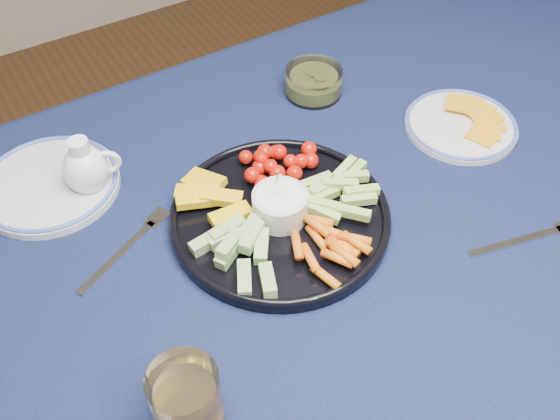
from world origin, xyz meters
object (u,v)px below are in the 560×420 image
crudite_platter (279,215)px  side_plate_extra (50,184)px  juice_tumbler (187,402)px  creamer_pitcher (87,169)px  dining_table (334,284)px  pickle_bowl (314,83)px  cheese_plate (461,124)px

crudite_platter → side_plate_extra: crudite_platter is taller
juice_tumbler → side_plate_extra: bearing=92.5°
side_plate_extra → juice_tumbler: bearing=-87.5°
creamer_pitcher → side_plate_extra: size_ratio=0.45×
dining_table → juice_tumbler: (-0.29, -0.12, 0.13)m
crudite_platter → pickle_bowl: size_ratio=3.16×
cheese_plate → juice_tumbler: bearing=-160.4°
dining_table → cheese_plate: bearing=17.6°
dining_table → creamer_pitcher: size_ratio=17.00×
dining_table → side_plate_extra: side_plate_extra is taller
cheese_plate → dining_table: bearing=-162.4°
cheese_plate → juice_tumbler: juice_tumbler is taller
dining_table → crudite_platter: bearing=118.5°
juice_tumbler → creamer_pitcher: bearing=85.1°
dining_table → juice_tumbler: juice_tumbler is taller
crudite_platter → juice_tumbler: crudite_platter is taller
creamer_pitcher → pickle_bowl: bearing=2.8°
creamer_pitcher → juice_tumbler: bearing=-94.9°
dining_table → pickle_bowl: size_ratio=16.11×
dining_table → creamer_pitcher: (-0.26, 0.30, 0.13)m
crudite_platter → pickle_bowl: bearing=47.2°
cheese_plate → side_plate_extra: 0.69m
creamer_pitcher → juice_tumbler: (-0.04, -0.42, -0.00)m
pickle_bowl → cheese_plate: 0.27m
creamer_pitcher → side_plate_extra: creamer_pitcher is taller
creamer_pitcher → cheese_plate: 0.62m
crudite_platter → juice_tumbler: 0.32m
side_plate_extra → creamer_pitcher: bearing=-32.1°
crudite_platter → pickle_bowl: (0.22, 0.24, 0.00)m
cheese_plate → side_plate_extra: bearing=160.3°
creamer_pitcher → pickle_bowl: (0.43, 0.02, -0.02)m
pickle_bowl → side_plate_extra: bearing=178.3°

